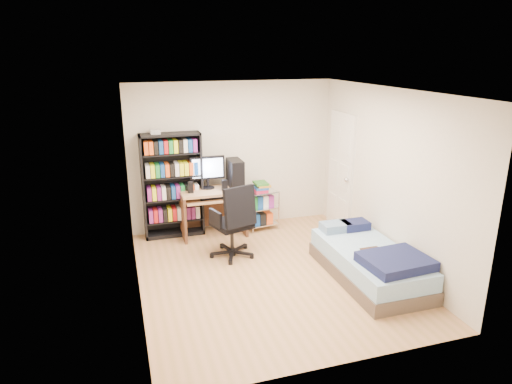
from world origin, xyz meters
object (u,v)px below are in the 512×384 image
object	(u,v)px
media_shelf	(172,184)
computer_desk	(218,193)
bed	(370,262)
office_chair	(234,234)

from	to	relation	value
media_shelf	computer_desk	size ratio (longest dim) A/B	1.35
media_shelf	computer_desk	distance (m)	0.76
computer_desk	bed	distance (m)	2.75
computer_desk	bed	bearing A→B (deg)	-53.92
computer_desk	bed	world-z (taller)	computer_desk
media_shelf	office_chair	bearing A→B (deg)	-56.67
computer_desk	office_chair	xyz separation A→B (m)	(0.00, -0.98, -0.35)
media_shelf	computer_desk	bearing A→B (deg)	-10.78
media_shelf	bed	bearing A→B (deg)	-45.02
computer_desk	bed	size ratio (longest dim) A/B	0.71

